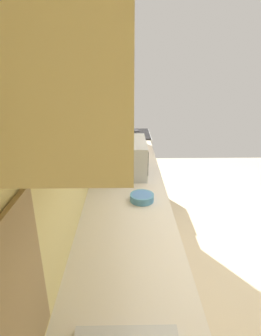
% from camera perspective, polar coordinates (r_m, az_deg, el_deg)
% --- Properties ---
extents(ground_plane, '(6.63, 6.63, 0.00)m').
position_cam_1_polar(ground_plane, '(2.83, 24.94, -21.30)').
color(ground_plane, beige).
extents(wall_back, '(4.26, 0.12, 2.81)m').
position_cam_1_polar(wall_back, '(1.91, -11.90, 7.97)').
color(wall_back, '#DFCC7F').
rests_on(wall_back, ground_plane).
extents(counter_run, '(3.50, 0.62, 0.92)m').
position_cam_1_polar(counter_run, '(2.05, -0.87, -20.83)').
color(counter_run, beige).
rests_on(counter_run, ground_plane).
extents(upper_cabinets, '(1.98, 0.32, 0.69)m').
position_cam_1_polar(upper_cabinets, '(1.51, -7.00, 25.16)').
color(upper_cabinets, beige).
extents(window_back_wall, '(0.50, 0.02, 0.53)m').
position_cam_1_polar(window_back_wall, '(0.80, -25.17, -28.85)').
color(window_back_wall, '#997A4C').
extents(oven_range, '(0.58, 0.64, 1.10)m').
position_cam_1_polar(oven_range, '(3.80, -0.66, 0.66)').
color(oven_range, '#B7BABF').
rests_on(oven_range, ground_plane).
extents(microwave, '(0.52, 0.40, 0.29)m').
position_cam_1_polar(microwave, '(2.37, -1.42, 2.51)').
color(microwave, '#B7BABF').
rests_on(microwave, counter_run).
extents(bowl, '(0.17, 0.17, 0.05)m').
position_cam_1_polar(bowl, '(1.91, 2.47, -6.28)').
color(bowl, '#4C8CBF').
rests_on(bowl, counter_run).
extents(kettle, '(0.17, 0.13, 0.17)m').
position_cam_1_polar(kettle, '(2.99, 1.20, 5.21)').
color(kettle, red).
rests_on(kettle, counter_run).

